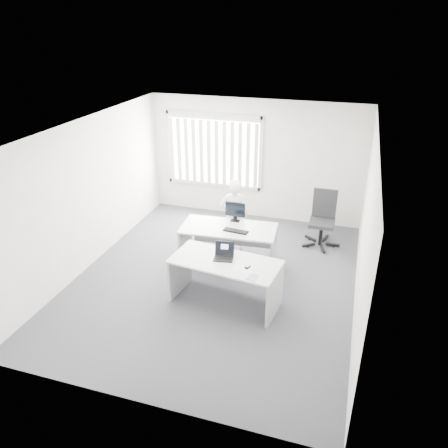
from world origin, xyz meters
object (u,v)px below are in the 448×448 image
(office_chair, at_px, (322,228))
(desk_near, at_px, (225,273))
(laptop, at_px, (223,252))
(monitor, at_px, (235,212))
(desk_far, at_px, (229,238))
(person, at_px, (234,216))

(office_chair, bearing_deg, desk_near, -116.92)
(laptop, bearing_deg, office_chair, 53.13)
(monitor, bearing_deg, desk_far, -96.26)
(desk_near, height_order, person, person)
(desk_far, xyz_separation_m, laptop, (0.26, -1.16, 0.35))
(desk_near, bearing_deg, monitor, 107.09)
(office_chair, height_order, laptop, office_chair)
(office_chair, relative_size, laptop, 3.70)
(desk_far, height_order, laptop, laptop)
(desk_near, xyz_separation_m, monitor, (-0.26, 1.51, 0.43))
(desk_near, relative_size, person, 1.21)
(desk_far, distance_m, person, 0.66)
(laptop, relative_size, monitor, 0.81)
(desk_near, bearing_deg, laptop, 142.74)
(desk_far, bearing_deg, desk_near, -80.19)
(office_chair, distance_m, person, 1.92)
(person, bearing_deg, laptop, 82.51)
(person, height_order, laptop, person)
(monitor, bearing_deg, office_chair, 35.48)
(office_chair, height_order, person, person)
(desk_near, xyz_separation_m, laptop, (-0.05, 0.05, 0.35))
(desk_near, xyz_separation_m, person, (-0.38, 1.83, 0.19))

